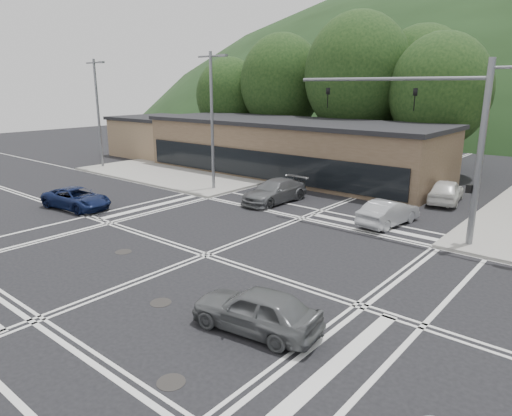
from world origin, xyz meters
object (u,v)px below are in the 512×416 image
Objects in this scene: car_blue_west at (77,198)px; car_queue_a at (389,213)px; car_grey_center at (256,310)px; car_northbound at (275,191)px; car_queue_b at (446,191)px.

car_queue_a is at bearing -68.23° from car_blue_west.
car_grey_center is 15.15m from car_northbound.
car_blue_west is 21.95m from car_queue_b.
car_blue_west is 17.12m from car_grey_center.
car_blue_west is at bearing 36.41° from car_queue_a.
car_queue_b is (-0.74, 18.92, 0.05)m from car_grey_center.
car_queue_b is at bearing 173.56° from car_grey_center.
car_blue_west is 17.42m from car_queue_a.
car_grey_center is 18.93m from car_queue_b.
car_queue_b reaches higher than car_grey_center.
car_queue_a is 0.94× the size of car_queue_b.
car_grey_center is (16.68, -3.83, 0.06)m from car_blue_west.
car_queue_b reaches higher than car_northbound.
car_grey_center is 12.42m from car_queue_a.
car_grey_center is at bearing -110.36° from car_blue_west.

